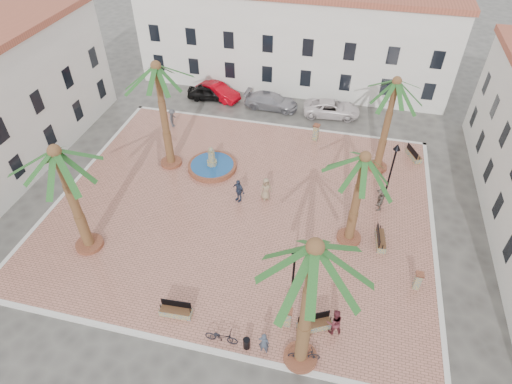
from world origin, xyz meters
TOP-DOWN VIEW (x-y plane):
  - ground at (0.00, 0.00)m, footprint 120.00×120.00m
  - plaza at (0.00, 0.00)m, footprint 26.00×22.00m
  - kerb_n at (0.00, 11.00)m, footprint 26.30×0.30m
  - kerb_s at (0.00, -11.00)m, footprint 26.30×0.30m
  - kerb_e at (13.00, 0.00)m, footprint 0.30×22.30m
  - kerb_w at (-13.00, 0.00)m, footprint 0.30×22.30m
  - building_north at (-0.00, 19.99)m, footprint 30.40×7.40m
  - fountain at (-3.39, 3.60)m, footprint 3.80×3.80m
  - palm_nw at (-6.74, 3.41)m, footprint 5.36×5.36m
  - palm_sw at (-8.53, -5.97)m, footprint 5.60×5.60m
  - palm_s at (5.81, -10.37)m, footprint 5.55×5.55m
  - palm_e at (7.57, -1.46)m, footprint 5.06×5.06m
  - palm_ne at (9.16, 6.66)m, footprint 4.95×4.95m
  - bench_s at (-1.26, -9.42)m, footprint 1.82×0.65m
  - bench_se at (6.26, -8.46)m, footprint 1.92×1.35m
  - bench_e at (9.55, -1.38)m, footprint 0.74×1.88m
  - bench_ne at (11.96, 8.72)m, footprint 1.25×1.86m
  - lamppost_s at (4.73, -6.85)m, footprint 0.47×0.47m
  - lamppost_e at (9.81, 3.50)m, footprint 0.49×0.49m
  - bollard_se at (4.82, -8.60)m, footprint 0.46×0.46m
  - bollard_n at (3.94, 9.46)m, footprint 0.63×0.63m
  - bollard_e at (11.66, -4.46)m, footprint 0.46×0.46m
  - litter_bin at (3.01, -10.40)m, footprint 0.37×0.37m
  - cyclist_a at (3.92, -10.40)m, footprint 0.58×0.40m
  - bicycle_a at (1.67, -10.40)m, footprint 1.79×0.64m
  - cyclist_b at (7.25, -8.44)m, footprint 1.05×0.94m
  - bicycle_b at (5.98, -10.40)m, footprint 1.69×0.73m
  - pedestrian_fountain_a at (1.45, 1.10)m, footprint 1.04×0.99m
  - pedestrian_fountain_b at (-0.39, 0.48)m, footprint 1.16×0.92m
  - pedestrian_north at (-8.62, 8.59)m, footprint 0.71×1.14m
  - pedestrian_east at (9.40, 1.98)m, footprint 0.59×1.68m
  - car_black at (-7.19, 14.36)m, footprint 4.32×2.13m
  - car_red at (-6.35, 14.65)m, footprint 4.76×3.02m
  - car_silver at (-0.91, 14.05)m, footprint 5.14×2.27m
  - car_white at (4.80, 14.04)m, footprint 5.41×2.93m

SIDE VIEW (x-z plane):
  - ground at x=0.00m, z-range 0.00..0.00m
  - plaza at x=0.00m, z-range 0.00..0.15m
  - kerb_n at x=0.00m, z-range 0.00..0.16m
  - kerb_s at x=0.00m, z-range 0.00..0.16m
  - kerb_e at x=13.00m, z-range 0.00..0.16m
  - kerb_w at x=-13.00m, z-range 0.00..0.16m
  - fountain at x=-3.39m, z-range -0.56..1.40m
  - bench_ne at x=11.96m, z-range -0.06..0.89m
  - bench_s at x=-1.26m, z-range -0.06..0.89m
  - bench_e at x=9.55m, z-range -0.06..0.91m
  - bench_se at x=6.26m, z-range -0.06..0.92m
  - litter_bin at x=3.01m, z-range 0.15..0.86m
  - bicycle_a at x=1.67m, z-range 0.15..1.09m
  - bicycle_b at x=5.98m, z-range 0.15..1.13m
  - car_black at x=-7.19m, z-range 0.00..1.42m
  - car_white at x=4.80m, z-range 0.00..1.44m
  - car_silver at x=-0.91m, z-range 0.00..1.47m
  - car_red at x=-6.35m, z-range 0.00..1.48m
  - bollard_e at x=11.66m, z-range 0.17..1.43m
  - bollard_se at x=4.82m, z-range 0.17..1.47m
  - bollard_n at x=3.94m, z-range 0.18..1.64m
  - cyclist_a at x=3.92m, z-range 0.15..1.70m
  - pedestrian_north at x=-8.62m, z-range 0.15..1.85m
  - pedestrian_east at x=9.40m, z-range 0.15..1.94m
  - cyclist_b at x=7.25m, z-range 0.15..1.94m
  - pedestrian_fountain_a at x=1.45m, z-range 0.15..1.95m
  - pedestrian_fountain_b at x=-0.39m, z-range 0.15..1.98m
  - lamppost_s at x=4.73m, z-range 0.92..5.25m
  - lamppost_e at x=9.81m, z-range 0.95..5.45m
  - building_north at x=0.00m, z-range 0.02..9.52m
  - palm_e at x=7.57m, z-range 2.46..9.40m
  - palm_sw at x=-8.53m, z-range 2.77..10.59m
  - palm_ne at x=9.16m, z-range 2.84..10.55m
  - palm_nw at x=-6.74m, z-range 3.16..11.74m
  - palm_s at x=5.81m, z-range 3.25..12.08m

